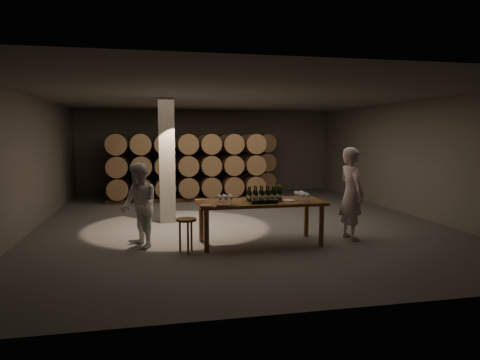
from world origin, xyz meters
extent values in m
plane|color=#565351|center=(0.00, 0.00, 0.00)|extent=(12.00, 12.00, 0.00)
plane|color=#605E59|center=(0.00, 0.00, 3.20)|extent=(12.00, 12.00, 0.00)
plane|color=slate|center=(0.00, 6.00, 1.60)|extent=(10.00, 0.00, 10.00)
plane|color=slate|center=(0.00, -6.00, 1.60)|extent=(10.00, 0.00, 10.00)
plane|color=slate|center=(-5.00, 0.00, 1.60)|extent=(0.00, 12.00, 12.00)
plane|color=slate|center=(5.00, 0.00, 1.60)|extent=(0.00, 12.00, 12.00)
cube|color=slate|center=(-1.80, 0.20, 1.60)|extent=(0.40, 0.40, 3.20)
cylinder|color=brown|center=(-1.18, -2.93, 0.42)|extent=(0.10, 0.10, 0.84)
cylinder|color=brown|center=(1.18, -2.93, 0.42)|extent=(0.10, 0.10, 0.84)
cylinder|color=brown|center=(-1.18, -2.07, 0.42)|extent=(0.10, 0.10, 0.84)
cylinder|color=brown|center=(1.18, -2.07, 0.42)|extent=(0.10, 0.10, 0.84)
cube|color=brown|center=(0.00, -2.50, 0.87)|extent=(2.60, 1.10, 0.06)
cube|color=brown|center=(-0.57, 4.90, 0.06)|extent=(6.26, 0.10, 0.12)
cube|color=brown|center=(-0.57, 5.50, 0.06)|extent=(6.26, 0.10, 0.12)
cylinder|color=#986E44|center=(-3.30, 5.20, 0.47)|extent=(0.70, 0.95, 0.70)
cylinder|color=black|center=(-3.30, 4.94, 0.47)|extent=(0.73, 0.04, 0.73)
cylinder|color=black|center=(-3.30, 5.46, 0.47)|extent=(0.73, 0.04, 0.73)
cylinder|color=#986E44|center=(-2.52, 5.20, 0.47)|extent=(0.70, 0.95, 0.70)
cylinder|color=black|center=(-2.52, 4.94, 0.47)|extent=(0.73, 0.04, 0.73)
cylinder|color=black|center=(-2.52, 5.46, 0.47)|extent=(0.73, 0.04, 0.73)
cylinder|color=#986E44|center=(-1.74, 5.20, 0.47)|extent=(0.70, 0.95, 0.70)
cylinder|color=black|center=(-1.74, 4.94, 0.47)|extent=(0.73, 0.04, 0.73)
cylinder|color=black|center=(-1.74, 5.46, 0.47)|extent=(0.73, 0.04, 0.73)
cylinder|color=#986E44|center=(-0.96, 5.20, 0.47)|extent=(0.70, 0.95, 0.70)
cylinder|color=black|center=(-0.96, 4.94, 0.47)|extent=(0.73, 0.04, 0.73)
cylinder|color=black|center=(-0.96, 5.46, 0.47)|extent=(0.73, 0.04, 0.73)
cylinder|color=#986E44|center=(-0.18, 5.20, 0.47)|extent=(0.70, 0.95, 0.70)
cylinder|color=black|center=(-0.18, 4.94, 0.47)|extent=(0.73, 0.04, 0.73)
cylinder|color=black|center=(-0.18, 5.46, 0.47)|extent=(0.73, 0.04, 0.73)
cylinder|color=#986E44|center=(0.60, 5.20, 0.47)|extent=(0.70, 0.95, 0.70)
cylinder|color=black|center=(0.60, 4.94, 0.47)|extent=(0.73, 0.04, 0.73)
cylinder|color=black|center=(0.60, 5.46, 0.47)|extent=(0.73, 0.04, 0.73)
cylinder|color=#986E44|center=(1.38, 5.20, 0.47)|extent=(0.70, 0.95, 0.70)
cylinder|color=black|center=(1.38, 4.94, 0.47)|extent=(0.73, 0.04, 0.73)
cylinder|color=black|center=(1.38, 5.46, 0.47)|extent=(0.73, 0.04, 0.73)
cylinder|color=#986E44|center=(2.16, 5.20, 0.47)|extent=(0.70, 0.95, 0.70)
cylinder|color=black|center=(2.16, 4.94, 0.47)|extent=(0.73, 0.04, 0.73)
cylinder|color=black|center=(2.16, 5.46, 0.47)|extent=(0.73, 0.04, 0.73)
cylinder|color=#986E44|center=(-3.30, 5.20, 1.21)|extent=(0.70, 0.95, 0.70)
cylinder|color=black|center=(-3.30, 4.94, 1.21)|extent=(0.73, 0.04, 0.73)
cylinder|color=black|center=(-3.30, 5.46, 1.21)|extent=(0.73, 0.04, 0.73)
cylinder|color=#986E44|center=(-2.52, 5.20, 1.21)|extent=(0.70, 0.95, 0.70)
cylinder|color=black|center=(-2.52, 4.94, 1.21)|extent=(0.73, 0.04, 0.73)
cylinder|color=black|center=(-2.52, 5.46, 1.21)|extent=(0.73, 0.04, 0.73)
cylinder|color=#986E44|center=(-1.74, 5.20, 1.21)|extent=(0.70, 0.95, 0.70)
cylinder|color=black|center=(-1.74, 4.94, 1.21)|extent=(0.73, 0.04, 0.73)
cylinder|color=black|center=(-1.74, 5.46, 1.21)|extent=(0.73, 0.04, 0.73)
cylinder|color=#986E44|center=(-0.96, 5.20, 1.21)|extent=(0.70, 0.95, 0.70)
cylinder|color=black|center=(-0.96, 4.94, 1.21)|extent=(0.73, 0.04, 0.73)
cylinder|color=black|center=(-0.96, 5.46, 1.21)|extent=(0.73, 0.04, 0.73)
cylinder|color=#986E44|center=(-0.18, 5.20, 1.21)|extent=(0.70, 0.95, 0.70)
cylinder|color=black|center=(-0.18, 4.94, 1.21)|extent=(0.73, 0.04, 0.73)
cylinder|color=black|center=(-0.18, 5.46, 1.21)|extent=(0.73, 0.04, 0.73)
cylinder|color=#986E44|center=(0.60, 5.20, 1.21)|extent=(0.70, 0.95, 0.70)
cylinder|color=black|center=(0.60, 4.94, 1.21)|extent=(0.73, 0.04, 0.73)
cylinder|color=black|center=(0.60, 5.46, 1.21)|extent=(0.73, 0.04, 0.73)
cylinder|color=#986E44|center=(1.38, 5.20, 1.21)|extent=(0.70, 0.95, 0.70)
cylinder|color=black|center=(1.38, 4.94, 1.21)|extent=(0.73, 0.04, 0.73)
cylinder|color=black|center=(1.38, 5.46, 1.21)|extent=(0.73, 0.04, 0.73)
cylinder|color=#986E44|center=(2.16, 5.20, 1.21)|extent=(0.70, 0.95, 0.70)
cylinder|color=black|center=(2.16, 4.94, 1.21)|extent=(0.73, 0.04, 0.73)
cylinder|color=black|center=(2.16, 5.46, 1.21)|extent=(0.73, 0.04, 0.73)
cylinder|color=#986E44|center=(-3.30, 5.20, 1.95)|extent=(0.70, 0.95, 0.70)
cylinder|color=black|center=(-3.30, 4.94, 1.95)|extent=(0.73, 0.04, 0.73)
cylinder|color=black|center=(-3.30, 5.46, 1.95)|extent=(0.73, 0.04, 0.73)
cylinder|color=#986E44|center=(-2.52, 5.20, 1.95)|extent=(0.70, 0.95, 0.70)
cylinder|color=black|center=(-2.52, 4.94, 1.95)|extent=(0.73, 0.04, 0.73)
cylinder|color=black|center=(-2.52, 5.46, 1.95)|extent=(0.73, 0.04, 0.73)
cylinder|color=#986E44|center=(-1.74, 5.20, 1.95)|extent=(0.70, 0.95, 0.70)
cylinder|color=black|center=(-1.74, 4.94, 1.95)|extent=(0.73, 0.04, 0.73)
cylinder|color=black|center=(-1.74, 5.46, 1.95)|extent=(0.73, 0.04, 0.73)
cylinder|color=#986E44|center=(-0.96, 5.20, 1.95)|extent=(0.70, 0.95, 0.70)
cylinder|color=black|center=(-0.96, 4.94, 1.95)|extent=(0.73, 0.04, 0.73)
cylinder|color=black|center=(-0.96, 5.46, 1.95)|extent=(0.73, 0.04, 0.73)
cylinder|color=#986E44|center=(-0.18, 5.20, 1.95)|extent=(0.70, 0.95, 0.70)
cylinder|color=black|center=(-0.18, 4.94, 1.95)|extent=(0.73, 0.04, 0.73)
cylinder|color=black|center=(-0.18, 5.46, 1.95)|extent=(0.73, 0.04, 0.73)
cylinder|color=#986E44|center=(0.60, 5.20, 1.95)|extent=(0.70, 0.95, 0.70)
cylinder|color=black|center=(0.60, 4.94, 1.95)|extent=(0.73, 0.04, 0.73)
cylinder|color=black|center=(0.60, 5.46, 1.95)|extent=(0.73, 0.04, 0.73)
cylinder|color=#986E44|center=(1.38, 5.20, 1.95)|extent=(0.70, 0.95, 0.70)
cylinder|color=black|center=(1.38, 4.94, 1.95)|extent=(0.73, 0.04, 0.73)
cylinder|color=black|center=(1.38, 5.46, 1.95)|extent=(0.73, 0.04, 0.73)
cylinder|color=#986E44|center=(2.16, 5.20, 1.95)|extent=(0.70, 0.95, 0.70)
cylinder|color=black|center=(2.16, 4.94, 1.95)|extent=(0.73, 0.04, 0.73)
cylinder|color=black|center=(2.16, 5.46, 1.95)|extent=(0.73, 0.04, 0.73)
cube|color=brown|center=(-0.96, 3.50, 0.06)|extent=(5.48, 0.10, 0.12)
cube|color=brown|center=(-0.96, 4.10, 0.06)|extent=(5.48, 0.10, 0.12)
cylinder|color=#986E44|center=(-3.30, 3.80, 0.47)|extent=(0.70, 0.95, 0.70)
cylinder|color=black|center=(-3.30, 3.54, 0.47)|extent=(0.73, 0.04, 0.73)
cylinder|color=black|center=(-3.30, 4.06, 0.47)|extent=(0.73, 0.04, 0.73)
cylinder|color=#986E44|center=(-2.52, 3.80, 0.47)|extent=(0.70, 0.95, 0.70)
cylinder|color=black|center=(-2.52, 3.54, 0.47)|extent=(0.73, 0.04, 0.73)
cylinder|color=black|center=(-2.52, 4.06, 0.47)|extent=(0.73, 0.04, 0.73)
cylinder|color=#986E44|center=(-1.74, 3.80, 0.47)|extent=(0.70, 0.95, 0.70)
cylinder|color=black|center=(-1.74, 3.54, 0.47)|extent=(0.73, 0.04, 0.73)
cylinder|color=black|center=(-1.74, 4.06, 0.47)|extent=(0.73, 0.04, 0.73)
cylinder|color=#986E44|center=(-0.96, 3.80, 0.47)|extent=(0.70, 0.95, 0.70)
cylinder|color=black|center=(-0.96, 3.54, 0.47)|extent=(0.73, 0.04, 0.73)
cylinder|color=black|center=(-0.96, 4.06, 0.47)|extent=(0.73, 0.04, 0.73)
cylinder|color=#986E44|center=(-0.18, 3.80, 0.47)|extent=(0.70, 0.95, 0.70)
cylinder|color=black|center=(-0.18, 3.54, 0.47)|extent=(0.73, 0.04, 0.73)
cylinder|color=black|center=(-0.18, 4.06, 0.47)|extent=(0.73, 0.04, 0.73)
cylinder|color=#986E44|center=(0.60, 3.80, 0.47)|extent=(0.70, 0.95, 0.70)
cylinder|color=black|center=(0.60, 3.54, 0.47)|extent=(0.73, 0.04, 0.73)
cylinder|color=black|center=(0.60, 4.06, 0.47)|extent=(0.73, 0.04, 0.73)
cylinder|color=#986E44|center=(1.38, 3.80, 0.47)|extent=(0.70, 0.95, 0.70)
cylinder|color=black|center=(1.38, 3.54, 0.47)|extent=(0.73, 0.04, 0.73)
cylinder|color=black|center=(1.38, 4.06, 0.47)|extent=(0.73, 0.04, 0.73)
cylinder|color=#986E44|center=(-3.30, 3.80, 1.21)|extent=(0.70, 0.95, 0.70)
cylinder|color=black|center=(-3.30, 3.54, 1.21)|extent=(0.73, 0.04, 0.73)
cylinder|color=black|center=(-3.30, 4.06, 1.21)|extent=(0.73, 0.04, 0.73)
cylinder|color=#986E44|center=(-2.52, 3.80, 1.21)|extent=(0.70, 0.95, 0.70)
cylinder|color=black|center=(-2.52, 3.54, 1.21)|extent=(0.73, 0.04, 0.73)
cylinder|color=black|center=(-2.52, 4.06, 1.21)|extent=(0.73, 0.04, 0.73)
cylinder|color=#986E44|center=(-1.74, 3.80, 1.21)|extent=(0.70, 0.95, 0.70)
cylinder|color=black|center=(-1.74, 3.54, 1.21)|extent=(0.73, 0.04, 0.73)
cylinder|color=black|center=(-1.74, 4.06, 1.21)|extent=(0.73, 0.04, 0.73)
cylinder|color=#986E44|center=(-0.96, 3.80, 1.21)|extent=(0.70, 0.95, 0.70)
cylinder|color=black|center=(-0.96, 3.54, 1.21)|extent=(0.73, 0.04, 0.73)
cylinder|color=black|center=(-0.96, 4.06, 1.21)|extent=(0.73, 0.04, 0.73)
cylinder|color=#986E44|center=(-0.18, 3.80, 1.21)|extent=(0.70, 0.95, 0.70)
cylinder|color=black|center=(-0.18, 3.54, 1.21)|extent=(0.73, 0.04, 0.73)
cylinder|color=black|center=(-0.18, 4.06, 1.21)|extent=(0.73, 0.04, 0.73)
cylinder|color=#986E44|center=(0.60, 3.80, 1.21)|extent=(0.70, 0.95, 0.70)
cylinder|color=black|center=(0.60, 3.54, 1.21)|extent=(0.73, 0.04, 0.73)
cylinder|color=black|center=(0.60, 4.06, 1.21)|extent=(0.73, 0.04, 0.73)
cylinder|color=#986E44|center=(1.38, 3.80, 1.21)|extent=(0.70, 0.95, 0.70)
cylinder|color=black|center=(1.38, 3.54, 1.21)|extent=(0.73, 0.04, 0.73)
cylinder|color=black|center=(1.38, 4.06, 1.21)|extent=(0.73, 0.04, 0.73)
cylinder|color=#986E44|center=(-3.30, 3.80, 1.95)|extent=(0.70, 0.95, 0.70)
cylinder|color=black|center=(-3.30, 3.54, 1.95)|extent=(0.73, 0.04, 0.73)
cylinder|color=black|center=(-3.30, 4.06, 1.95)|extent=(0.73, 0.04, 0.73)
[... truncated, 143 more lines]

